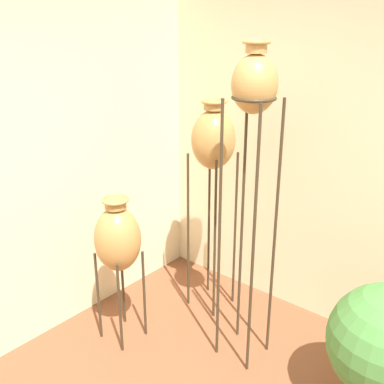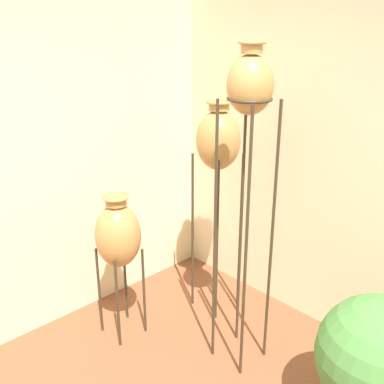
% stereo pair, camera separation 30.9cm
% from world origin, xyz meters
% --- Properties ---
extents(vase_stand_tall, '(0.28, 0.28, 2.13)m').
position_xyz_m(vase_stand_tall, '(1.31, 0.79, 1.80)').
color(vase_stand_tall, '#382D1E').
rests_on(vase_stand_tall, ground_plane).
extents(vase_stand_medium, '(0.33, 0.33, 1.70)m').
position_xyz_m(vase_stand_medium, '(1.64, 1.34, 1.39)').
color(vase_stand_medium, '#382D1E').
rests_on(vase_stand_medium, ground_plane).
extents(vase_stand_short, '(0.33, 0.33, 1.11)m').
position_xyz_m(vase_stand_short, '(0.87, 1.58, 0.81)').
color(vase_stand_short, '#382D1E').
rests_on(vase_stand_short, ground_plane).
extents(potted_plant, '(0.68, 0.68, 0.87)m').
position_xyz_m(potted_plant, '(1.35, -0.14, 0.50)').
color(potted_plant, brown).
rests_on(potted_plant, ground_plane).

